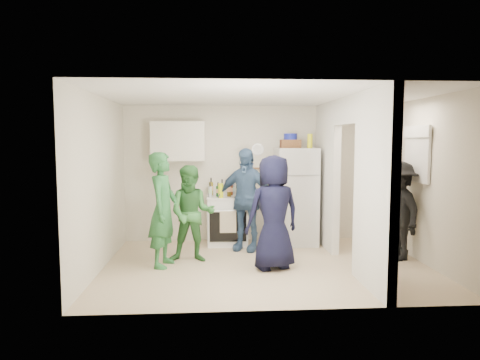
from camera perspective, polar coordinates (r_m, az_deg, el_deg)
The scene contains 37 objects.
floor at distance 6.53m, azimuth 3.50°, elevation -11.30°, with size 4.80×4.80×0.00m, color tan.
wall_back at distance 7.97m, azimuth 2.01°, elevation 0.87°, with size 4.80×4.80×0.00m, color silver.
wall_front at distance 4.62m, azimuth 6.23°, elevation -2.35°, with size 4.80×4.80×0.00m, color silver.
wall_left at distance 6.44m, azimuth -18.13°, elevation -0.43°, with size 3.40×3.40×0.00m, color silver.
wall_right at distance 7.01m, azimuth 23.42°, elevation -0.16°, with size 3.40×3.40×0.00m, color silver.
ceiling at distance 6.29m, azimuth 3.63°, elevation 11.09°, with size 4.80×4.80×0.00m, color white.
partition_pier_back at distance 7.60m, azimuth 11.51°, elevation 0.55°, with size 0.12×1.20×2.50m, color silver.
partition_pier_front at distance 5.52m, azimuth 17.51°, elevation -1.33°, with size 0.12×1.20×2.50m, color silver.
partition_header at distance 6.54m, azimuth 14.24°, elevation 8.96°, with size 0.12×1.00×0.40m, color silver.
stove at distance 7.71m, azimuth -1.70°, elevation -5.37°, with size 0.73×0.61×0.87m, color white.
upper_cabinet at distance 7.75m, azimuth -8.23°, elevation 5.13°, with size 0.95×0.34×0.70m, color silver.
fridge at distance 7.76m, azimuth 7.45°, elevation -2.15°, with size 0.71×0.69×1.73m, color silver.
wicker_basket at distance 7.73m, azimuth 6.73°, elevation 4.81°, with size 0.35×0.25×0.15m, color brown.
blue_bowl at distance 7.73m, azimuth 6.74°, elevation 5.78°, with size 0.24×0.24×0.11m, color navy.
yellow_cup_stack_top at distance 7.64m, azimuth 9.31°, elevation 5.15°, with size 0.09×0.09×0.25m, color yellow.
wall_clock at distance 7.94m, azimuth 2.40°, elevation 4.10°, with size 0.22×0.22×0.03m, color white.
spice_shelf at distance 7.91m, azimuth 2.05°, elevation 1.56°, with size 0.35×0.08×0.03m, color olive.
nook_window at distance 7.15m, azimuth 22.66°, elevation 3.18°, with size 0.03×0.70×0.80m, color black.
nook_window_frame at distance 7.15m, azimuth 22.55°, elevation 3.18°, with size 0.04×0.76×0.86m, color white.
nook_valance at distance 7.14m, azimuth 22.47°, elevation 5.99°, with size 0.04×0.82×0.18m, color white.
yellow_cup_stack_stove at distance 7.41m, azimuth -2.58°, elevation -1.41°, with size 0.09×0.09×0.25m, color #D1DD12.
red_cup at distance 7.45m, azimuth 0.04°, elevation -1.87°, with size 0.09×0.09×0.12m, color red.
person_green_left at distance 6.42m, azimuth -10.21°, elevation -3.90°, with size 0.62×0.41×1.69m, color #2F763A.
person_green_center at distance 6.62m, azimuth -6.43°, elevation -4.49°, with size 0.72×0.56×1.49m, color #387232.
person_denim at distance 7.25m, azimuth 0.72°, elevation -2.60°, with size 1.02×0.42×1.74m, color #3C5984.
person_navy at distance 6.20m, azimuth 4.48°, elevation -4.32°, with size 0.81×0.53×1.66m, color black.
person_nook at distance 7.13m, azimuth 20.35°, elevation -3.85°, with size 1.00×0.57×1.54m, color black.
bottle_a at distance 7.76m, azimuth -3.87°, elevation -0.86°, with size 0.08×0.08×0.32m, color #736517.
bottle_b at distance 7.57m, azimuth -2.95°, elevation -1.27°, with size 0.07×0.07×0.25m, color #194B1D.
bottle_c at distance 7.78m, azimuth -2.40°, elevation -0.95°, with size 0.07×0.07×0.29m, color silver.
bottle_d at distance 7.57m, azimuth -1.47°, elevation -0.99°, with size 0.07×0.07×0.32m, color #523F0E.
bottle_e at distance 7.80m, azimuth -0.97°, elevation -1.00°, with size 0.06×0.06×0.27m, color #929AA2.
bottle_f at distance 7.64m, azimuth -0.27°, elevation -1.19°, with size 0.07×0.07×0.25m, color #143817.
bottle_g at distance 7.78m, azimuth 0.12°, elevation -0.93°, with size 0.07×0.07×0.29m, color olive.
bottle_h at distance 7.52m, azimuth -3.99°, elevation -1.33°, with size 0.07×0.07×0.25m, color #B0B6BC.
bottle_i at distance 7.74m, azimuth -1.23°, elevation -1.10°, with size 0.07×0.07×0.26m, color #632B11.
bottle_j at distance 7.56m, azimuth 0.48°, elevation -1.24°, with size 0.06×0.06×0.26m, color #246935.
Camera 1 is at (-0.80, -6.21, 1.86)m, focal length 32.00 mm.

